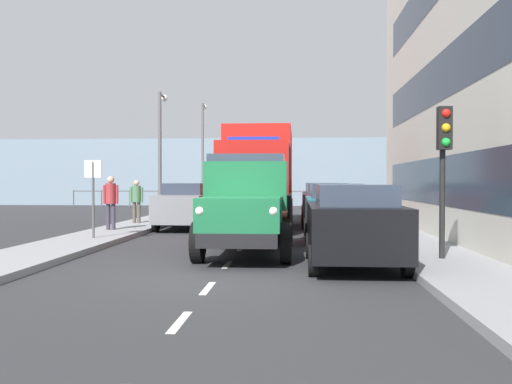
% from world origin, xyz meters
% --- Properties ---
extents(ground_plane, '(80.00, 80.00, 0.00)m').
position_xyz_m(ground_plane, '(0.00, -8.27, 0.00)').
color(ground_plane, '#2D2D30').
extents(sidewalk_left, '(2.01, 38.11, 0.15)m').
position_xyz_m(sidewalk_left, '(-4.62, -8.27, 0.07)').
color(sidewalk_left, gray).
rests_on(sidewalk_left, ground_plane).
extents(sidewalk_right, '(2.01, 38.11, 0.15)m').
position_xyz_m(sidewalk_right, '(4.62, -8.27, 0.07)').
color(sidewalk_right, gray).
rests_on(sidewalk_right, ground_plane).
extents(road_centreline_markings, '(0.12, 33.90, 0.01)m').
position_xyz_m(road_centreline_markings, '(0.00, -7.61, 0.00)').
color(road_centreline_markings, silver).
rests_on(road_centreline_markings, ground_plane).
extents(sea_horizon, '(80.00, 0.80, 5.00)m').
position_xyz_m(sea_horizon, '(0.00, -30.32, 2.50)').
color(sea_horizon, gray).
rests_on(sea_horizon, ground_plane).
extents(seawall_railing, '(28.08, 0.08, 1.20)m').
position_xyz_m(seawall_railing, '(-0.00, -26.72, 0.92)').
color(seawall_railing, '#4C5156').
rests_on(seawall_railing, ground_plane).
extents(truck_vintage_green, '(2.17, 5.64, 2.43)m').
position_xyz_m(truck_vintage_green, '(-0.29, -2.55, 1.18)').
color(truck_vintage_green, black).
rests_on(truck_vintage_green, ground_plane).
extents(lorry_cargo_red, '(2.58, 8.20, 3.87)m').
position_xyz_m(lorry_cargo_red, '(-0.03, -10.89, 2.08)').
color(lorry_cargo_red, red).
rests_on(lorry_cargo_red, ground_plane).
extents(car_black_kerbside_near, '(1.92, 3.86, 1.72)m').
position_xyz_m(car_black_kerbside_near, '(-2.66, -0.86, 0.89)').
color(car_black_kerbside_near, black).
rests_on(car_black_kerbside_near, ground_plane).
extents(car_teal_kerbside_1, '(1.86, 3.96, 1.72)m').
position_xyz_m(car_teal_kerbside_1, '(-2.66, -6.27, 0.89)').
color(car_teal_kerbside_1, '#1E6670').
rests_on(car_teal_kerbside_1, ground_plane).
extents(car_maroon_kerbside_2, '(1.93, 3.84, 1.72)m').
position_xyz_m(car_maroon_kerbside_2, '(-2.66, -11.24, 0.89)').
color(car_maroon_kerbside_2, maroon).
rests_on(car_maroon_kerbside_2, ground_plane).
extents(car_silver_kerbside_3, '(1.82, 3.82, 1.72)m').
position_xyz_m(car_silver_kerbside_3, '(-2.66, -16.47, 0.89)').
color(car_silver_kerbside_3, '#B7BABF').
rests_on(car_silver_kerbside_3, ground_plane).
extents(car_grey_oppositeside_0, '(1.82, 4.01, 1.72)m').
position_xyz_m(car_grey_oppositeside_0, '(2.66, -9.77, 0.89)').
color(car_grey_oppositeside_0, slate).
rests_on(car_grey_oppositeside_0, ground_plane).
extents(pedestrian_couple_b, '(0.53, 0.34, 1.82)m').
position_xyz_m(pedestrian_couple_b, '(4.81, -7.61, 1.23)').
color(pedestrian_couple_b, '#383342').
rests_on(pedestrian_couple_b, sidewalk_right).
extents(pedestrian_couple_a, '(0.53, 0.34, 1.69)m').
position_xyz_m(pedestrian_couple_a, '(4.82, -10.71, 1.15)').
color(pedestrian_couple_a, '#4C473D').
rests_on(pedestrian_couple_a, sidewalk_right).
extents(traffic_light_near, '(0.28, 0.41, 3.20)m').
position_xyz_m(traffic_light_near, '(-4.57, -1.17, 2.47)').
color(traffic_light_near, black).
rests_on(traffic_light_near, sidewalk_left).
extents(lamp_post_promenade, '(0.32, 1.14, 5.66)m').
position_xyz_m(lamp_post_promenade, '(4.63, -13.89, 3.58)').
color(lamp_post_promenade, '#59595B').
rests_on(lamp_post_promenade, sidewalk_right).
extents(lamp_post_far, '(0.32, 1.14, 6.87)m').
position_xyz_m(lamp_post_far, '(4.73, -25.87, 4.21)').
color(lamp_post_far, '#59595B').
rests_on(lamp_post_far, sidewalk_right).
extents(street_sign, '(0.50, 0.07, 2.25)m').
position_xyz_m(street_sign, '(4.39, -4.89, 1.68)').
color(street_sign, '#4C4C4C').
rests_on(street_sign, sidewalk_right).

